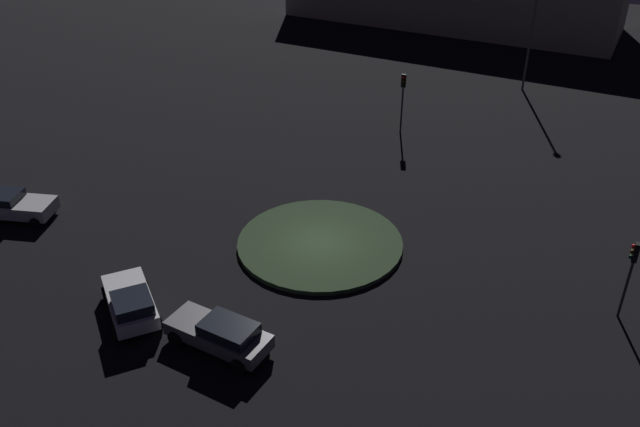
{
  "coord_description": "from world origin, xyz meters",
  "views": [
    {
      "loc": [
        -7.95,
        28.37,
        19.71
      ],
      "look_at": [
        0.0,
        0.0,
        1.93
      ],
      "focal_mm": 38.04,
      "sensor_mm": 36.0,
      "label": 1
    }
  ],
  "objects_px": {
    "car_grey": "(221,334)",
    "car_silver": "(15,205)",
    "traffic_light_west": "(632,265)",
    "streetlamp_south": "(534,17)",
    "traffic_light_south": "(403,92)",
    "car_white": "(131,302)"
  },
  "relations": [
    {
      "from": "car_grey",
      "to": "car_silver",
      "type": "bearing_deg",
      "value": -9.91
    },
    {
      "from": "traffic_light_west",
      "to": "streetlamp_south",
      "type": "xyz_separation_m",
      "value": [
        4.77,
        -28.15,
        3.03
      ]
    },
    {
      "from": "car_silver",
      "to": "traffic_light_south",
      "type": "xyz_separation_m",
      "value": [
        -18.61,
        -17.03,
        2.26
      ]
    },
    {
      "from": "car_silver",
      "to": "traffic_light_south",
      "type": "relative_size",
      "value": 0.97
    },
    {
      "from": "car_white",
      "to": "traffic_light_west",
      "type": "distance_m",
      "value": 21.9
    },
    {
      "from": "car_silver",
      "to": "streetlamp_south",
      "type": "bearing_deg",
      "value": 39.09
    },
    {
      "from": "car_silver",
      "to": "streetlamp_south",
      "type": "relative_size",
      "value": 0.45
    },
    {
      "from": "car_white",
      "to": "traffic_light_south",
      "type": "relative_size",
      "value": 1.02
    },
    {
      "from": "car_white",
      "to": "streetlamp_south",
      "type": "xyz_separation_m",
      "value": [
        -16.22,
        -34.05,
        5.03
      ]
    },
    {
      "from": "car_white",
      "to": "car_silver",
      "type": "distance_m",
      "value": 12.07
    },
    {
      "from": "traffic_light_west",
      "to": "car_white",
      "type": "bearing_deg",
      "value": 23.26
    },
    {
      "from": "car_white",
      "to": "car_grey",
      "type": "distance_m",
      "value": 4.74
    },
    {
      "from": "streetlamp_south",
      "to": "traffic_light_west",
      "type": "bearing_deg",
      "value": 99.62
    },
    {
      "from": "traffic_light_south",
      "to": "traffic_light_west",
      "type": "xyz_separation_m",
      "value": [
        -12.85,
        17.15,
        -0.22
      ]
    },
    {
      "from": "car_white",
      "to": "streetlamp_south",
      "type": "relative_size",
      "value": 0.47
    },
    {
      "from": "car_white",
      "to": "car_grey",
      "type": "xyz_separation_m",
      "value": [
        -4.66,
        0.84,
        -0.01
      ]
    },
    {
      "from": "car_white",
      "to": "traffic_light_south",
      "type": "xyz_separation_m",
      "value": [
        -8.15,
        -23.04,
        2.23
      ]
    },
    {
      "from": "car_grey",
      "to": "traffic_light_south",
      "type": "distance_m",
      "value": 24.24
    },
    {
      "from": "car_white",
      "to": "traffic_light_west",
      "type": "relative_size",
      "value": 1.1
    },
    {
      "from": "car_silver",
      "to": "car_grey",
      "type": "bearing_deg",
      "value": -31.68
    },
    {
      "from": "car_white",
      "to": "traffic_light_west",
      "type": "xyz_separation_m",
      "value": [
        -20.99,
        -5.9,
        2.01
      ]
    },
    {
      "from": "car_grey",
      "to": "car_silver",
      "type": "height_order",
      "value": "car_grey"
    }
  ]
}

